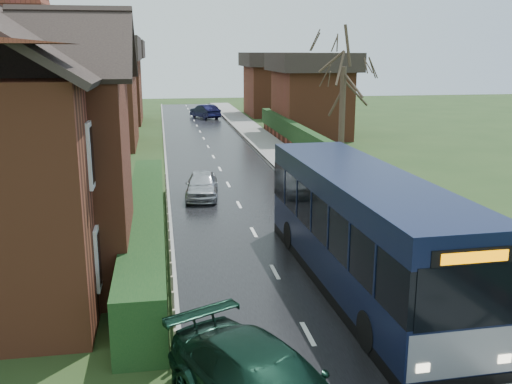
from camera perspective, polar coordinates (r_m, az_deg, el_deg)
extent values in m
plane|color=#2D421C|center=(15.86, 3.35, -10.71)|extent=(140.00, 140.00, 0.00)
cube|color=black|center=(25.15, -1.71, -1.31)|extent=(6.00, 100.00, 0.02)
cube|color=slate|center=(26.03, 7.60, -0.76)|extent=(2.50, 100.00, 0.14)
cube|color=gray|center=(25.71, 5.04, -0.88)|extent=(0.12, 100.00, 0.14)
cube|color=gray|center=(24.92, -8.67, -1.51)|extent=(0.12, 100.00, 0.10)
cube|color=black|center=(19.92, -10.91, -3.29)|extent=(1.20, 16.00, 1.60)
cube|color=brown|center=(26.47, 10.82, -0.13)|extent=(0.30, 50.00, 0.60)
cube|color=black|center=(26.27, 10.91, 1.77)|extent=(0.60, 50.00, 1.20)
cube|color=brown|center=(16.59, -16.98, 0.76)|extent=(2.50, 4.00, 6.00)
cube|color=silver|center=(15.00, -15.44, -6.09)|extent=(0.08, 1.20, 1.60)
cube|color=black|center=(15.00, -15.32, -6.09)|extent=(0.03, 0.95, 1.35)
cube|color=silver|center=(14.35, -16.10, 3.73)|extent=(0.08, 1.20, 1.60)
cube|color=black|center=(14.34, -15.98, 3.73)|extent=(0.03, 0.95, 1.35)
cube|color=silver|center=(18.80, -14.28, -1.97)|extent=(0.08, 1.20, 1.60)
cube|color=black|center=(18.80, -14.19, -1.96)|extent=(0.03, 0.95, 1.35)
cube|color=silver|center=(18.28, -14.76, 5.90)|extent=(0.08, 1.20, 1.60)
cube|color=black|center=(18.28, -14.67, 5.90)|extent=(0.03, 0.95, 1.35)
cube|color=silver|center=(22.67, -13.52, 0.76)|extent=(0.08, 1.20, 1.60)
cube|color=black|center=(22.67, -13.44, 0.76)|extent=(0.03, 0.95, 1.35)
cube|color=silver|center=(22.24, -13.90, 7.30)|extent=(0.08, 1.20, 1.60)
cube|color=black|center=(22.24, -13.82, 7.30)|extent=(0.03, 0.95, 1.35)
cube|color=silver|center=(25.11, -13.16, 2.03)|extent=(0.08, 1.20, 1.60)
cube|color=black|center=(25.11, -13.09, 2.04)|extent=(0.03, 0.95, 1.35)
cube|color=silver|center=(24.72, -13.49, 7.94)|extent=(0.08, 1.20, 1.60)
cube|color=black|center=(24.72, -13.42, 7.94)|extent=(0.03, 0.95, 1.35)
cube|color=black|center=(16.63, 10.39, -6.32)|extent=(2.82, 11.03, 1.14)
cube|color=black|center=(16.27, 10.57, -2.46)|extent=(2.84, 11.03, 1.20)
cube|color=black|center=(16.04, 10.72, 0.72)|extent=(2.82, 11.03, 0.66)
cube|color=black|center=(16.90, 10.28, -8.68)|extent=(2.82, 11.03, 0.35)
cube|color=gray|center=(12.21, 20.02, -14.84)|extent=(2.39, 0.19, 1.00)
cube|color=black|center=(11.68, 20.59, -9.73)|extent=(2.24, 0.15, 1.30)
cube|color=black|center=(11.40, 20.93, -6.04)|extent=(1.75, 0.13, 0.35)
cube|color=#FF8C00|center=(11.37, 21.04, -6.10)|extent=(1.37, 0.08, 0.22)
cube|color=black|center=(12.54, 19.78, -17.58)|extent=(2.44, 0.21, 0.30)
cube|color=#FFF2CC|center=(11.87, 16.33, -16.53)|extent=(0.28, 0.06, 0.18)
cube|color=#FFF2CC|center=(12.71, 23.58, -15.02)|extent=(0.28, 0.06, 0.18)
cylinder|color=black|center=(13.44, 11.31, -13.49)|extent=(0.31, 0.96, 0.96)
cylinder|color=black|center=(14.39, 19.82, -12.15)|extent=(0.31, 0.96, 0.96)
cylinder|color=black|center=(19.58, 3.50, -4.35)|extent=(0.31, 0.96, 0.96)
cylinder|color=black|center=(20.25, 9.69, -3.90)|extent=(0.31, 0.96, 0.96)
imported|color=#BABBBF|center=(26.43, -5.43, 0.73)|extent=(1.83, 3.72, 1.22)
imported|color=black|center=(58.52, -5.13, 8.03)|extent=(2.97, 4.45, 1.39)
cylinder|color=slate|center=(13.86, 19.49, -9.42)|extent=(0.07, 0.07, 2.60)
cube|color=white|center=(13.48, 19.87, -5.07)|extent=(0.15, 0.39, 0.30)
cube|color=white|center=(13.60, 19.74, -6.55)|extent=(0.13, 0.35, 0.26)
cylinder|color=#3C3023|center=(30.08, 8.56, 6.72)|extent=(0.31, 0.31, 5.85)
cylinder|color=#3A2F22|center=(31.82, -21.44, 6.81)|extent=(0.29, 0.29, 6.41)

